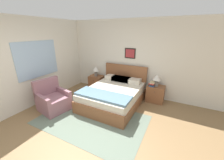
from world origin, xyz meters
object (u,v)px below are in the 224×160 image
(armchair, at_px, (53,100))
(nightstand_near_window, at_px, (97,82))
(bed, at_px, (114,95))
(table_lamp_near_window, at_px, (96,70))
(table_lamp_by_door, at_px, (157,78))
(nightstand_by_door, at_px, (155,94))

(armchair, distance_m, nightstand_near_window, 1.90)
(nightstand_near_window, bearing_deg, bed, -33.64)
(table_lamp_near_window, distance_m, table_lamp_by_door, 2.29)
(table_lamp_near_window, bearing_deg, table_lamp_by_door, 0.00)
(armchair, height_order, nightstand_by_door, armchair)
(nightstand_near_window, height_order, table_lamp_near_window, table_lamp_near_window)
(bed, distance_m, nightstand_near_window, 1.37)
(nightstand_by_door, relative_size, table_lamp_near_window, 1.40)
(armchair, height_order, table_lamp_near_window, table_lamp_near_window)
(armchair, bearing_deg, bed, 139.07)
(nightstand_near_window, bearing_deg, nightstand_by_door, 0.00)
(bed, distance_m, nightstand_by_door, 1.37)
(nightstand_by_door, height_order, table_lamp_by_door, table_lamp_by_door)
(bed, xyz_separation_m, table_lamp_near_window, (-1.15, 0.76, 0.49))
(armchair, xyz_separation_m, nightstand_by_door, (2.58, 1.88, -0.02))
(bed, distance_m, table_lamp_by_door, 1.45)
(table_lamp_by_door, bearing_deg, bed, -146.02)
(table_lamp_by_door, bearing_deg, armchair, -143.77)
(armchair, xyz_separation_m, nightstand_near_window, (0.29, 1.88, -0.02))
(armchair, relative_size, table_lamp_near_window, 2.30)
(bed, relative_size, table_lamp_by_door, 5.11)
(nightstand_by_door, bearing_deg, table_lamp_by_door, 158.97)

